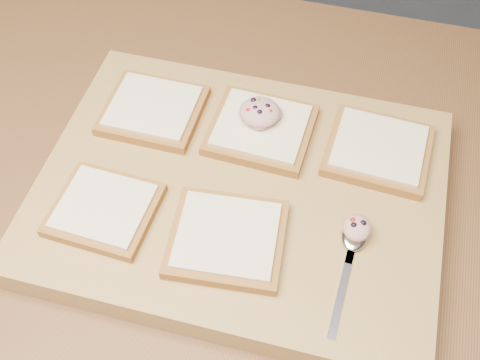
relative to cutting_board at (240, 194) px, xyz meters
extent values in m
cube|color=slate|center=(0.10, 0.03, -0.50)|extent=(1.90, 0.75, 0.84)
cube|color=brown|center=(0.10, 0.03, -0.05)|extent=(2.00, 0.80, 0.06)
cube|color=#A47E46|center=(0.00, 0.00, 0.00)|extent=(0.50, 0.38, 0.04)
cube|color=#986027|center=(-0.15, 0.09, 0.03)|extent=(0.13, 0.12, 0.01)
cube|color=#F9EDBD|center=(-0.15, 0.09, 0.04)|extent=(0.11, 0.10, 0.00)
cube|color=#986027|center=(0.01, 0.09, 0.03)|extent=(0.14, 0.13, 0.01)
cube|color=#F9EDBD|center=(0.01, 0.09, 0.04)|extent=(0.12, 0.11, 0.00)
cube|color=#986027|center=(0.16, 0.09, 0.03)|extent=(0.14, 0.13, 0.01)
cube|color=#F9EDBD|center=(0.16, 0.09, 0.04)|extent=(0.12, 0.11, 0.00)
cube|color=#986027|center=(-0.15, -0.08, 0.03)|extent=(0.12, 0.12, 0.01)
cube|color=#F9EDBD|center=(-0.15, -0.08, 0.04)|extent=(0.11, 0.10, 0.00)
cube|color=#986027|center=(0.01, -0.08, 0.03)|extent=(0.14, 0.13, 0.01)
cube|color=#F9EDBD|center=(0.01, -0.08, 0.04)|extent=(0.12, 0.11, 0.00)
ellipsoid|color=tan|center=(0.00, 0.10, 0.05)|extent=(0.05, 0.05, 0.02)
sphere|color=black|center=(0.01, 0.10, 0.06)|extent=(0.01, 0.01, 0.01)
sphere|color=black|center=(-0.01, 0.11, 0.06)|extent=(0.01, 0.01, 0.01)
sphere|color=black|center=(0.00, 0.09, 0.06)|extent=(0.01, 0.01, 0.01)
sphere|color=black|center=(0.00, 0.09, 0.06)|extent=(0.01, 0.01, 0.01)
sphere|color=#A5140C|center=(0.02, 0.10, 0.06)|extent=(0.01, 0.01, 0.01)
sphere|color=#A5140C|center=(0.00, 0.11, 0.06)|extent=(0.01, 0.01, 0.01)
sphere|color=#A5140C|center=(-0.01, 0.09, 0.06)|extent=(0.01, 0.01, 0.01)
ellipsoid|color=silver|center=(0.15, -0.04, 0.03)|extent=(0.03, 0.05, 0.01)
cube|color=silver|center=(0.15, -0.06, 0.02)|extent=(0.01, 0.03, 0.00)
cube|color=silver|center=(0.15, -0.11, 0.02)|extent=(0.01, 0.12, 0.00)
ellipsoid|color=tan|center=(0.15, -0.04, 0.04)|extent=(0.03, 0.04, 0.02)
sphere|color=black|center=(0.16, -0.04, 0.05)|extent=(0.01, 0.01, 0.01)
sphere|color=black|center=(0.15, -0.04, 0.05)|extent=(0.01, 0.01, 0.01)
sphere|color=#A5140C|center=(0.14, -0.03, 0.05)|extent=(0.01, 0.01, 0.01)
camera|label=1|loc=(0.11, -0.43, 0.63)|focal=45.00mm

